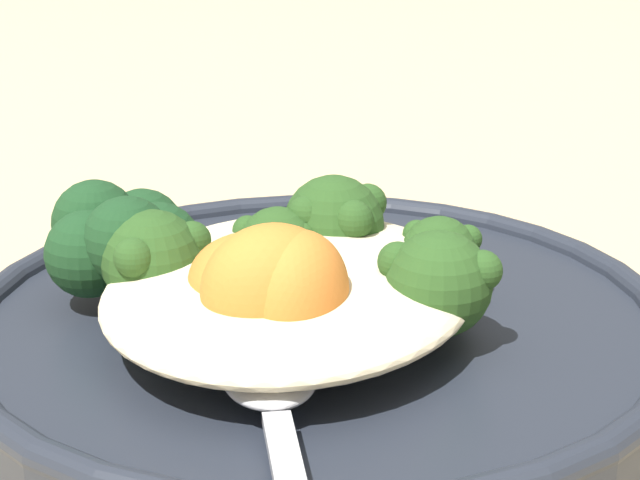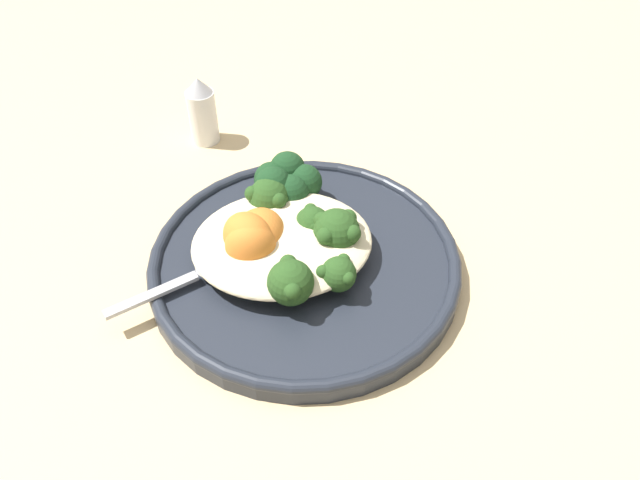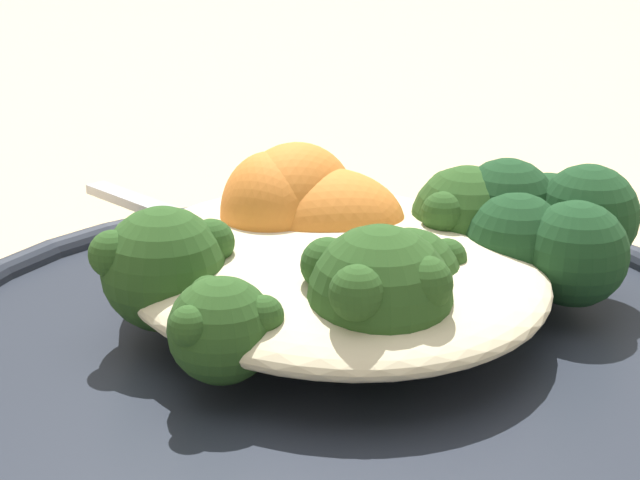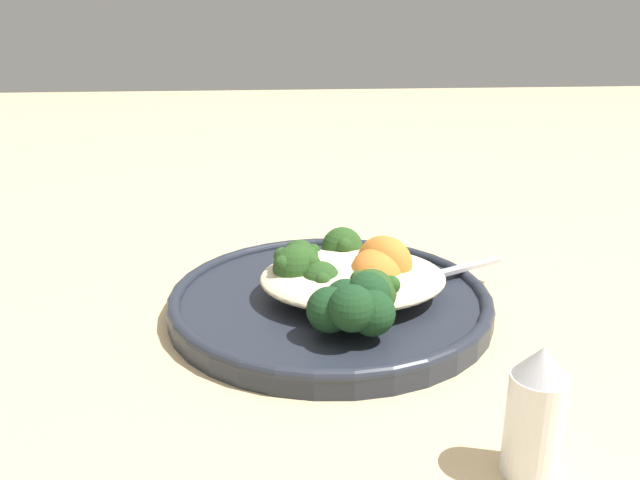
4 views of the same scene
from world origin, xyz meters
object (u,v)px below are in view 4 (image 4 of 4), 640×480
object	(u,v)px
sweet_potato_chunk_0	(382,260)
salt_shaker	(535,413)
sweet_potato_chunk_1	(377,270)
broccoli_stalk_1	(313,261)
quinoa_mound	(353,277)
broccoli_stalk_0	(345,252)
broccoli_stalk_3	(331,280)
broccoli_stalk_4	(369,290)
broccoli_stalk_2	(306,269)
spoon	(424,276)
plate	(330,299)
kale_tuft	(355,305)
sweet_potato_chunk_2	(386,263)

from	to	relation	value
sweet_potato_chunk_0	salt_shaker	world-z (taller)	salt_shaker
sweet_potato_chunk_1	broccoli_stalk_1	bearing A→B (deg)	-40.80
quinoa_mound	broccoli_stalk_0	bearing A→B (deg)	-90.46
sweet_potato_chunk_0	salt_shaker	distance (m)	0.23
broccoli_stalk_3	broccoli_stalk_4	size ratio (longest dim) A/B	0.71
quinoa_mound	broccoli_stalk_2	size ratio (longest dim) A/B	1.66
spoon	broccoli_stalk_1	bearing A→B (deg)	141.30
plate	kale_tuft	xyz separation A→B (m)	(-0.01, 0.08, 0.03)
broccoli_stalk_3	salt_shaker	xyz separation A→B (m)	(-0.09, 0.21, 0.00)
sweet_potato_chunk_0	sweet_potato_chunk_1	size ratio (longest dim) A/B	0.79
kale_tuft	spoon	world-z (taller)	kale_tuft
broccoli_stalk_2	salt_shaker	world-z (taller)	salt_shaker
broccoli_stalk_3	plate	bearing A→B (deg)	-134.99
broccoli_stalk_2	kale_tuft	world-z (taller)	same
sweet_potato_chunk_0	spoon	xyz separation A→B (m)	(-0.04, -0.00, -0.02)
broccoli_stalk_2	sweet_potato_chunk_0	distance (m)	0.07
broccoli_stalk_0	salt_shaker	bearing A→B (deg)	179.04
sweet_potato_chunk_2	spoon	xyz separation A→B (m)	(-0.04, -0.01, -0.02)
sweet_potato_chunk_0	kale_tuft	xyz separation A→B (m)	(0.04, 0.09, -0.00)
broccoli_stalk_2	broccoli_stalk_3	distance (m)	0.03
plate	quinoa_mound	world-z (taller)	quinoa_mound
broccoli_stalk_3	salt_shaker	bearing A→B (deg)	73.28
broccoli_stalk_0	broccoli_stalk_3	distance (m)	0.06
sweet_potato_chunk_0	kale_tuft	size ratio (longest dim) A/B	0.72
salt_shaker	broccoli_stalk_0	bearing A→B (deg)	-75.66
broccoli_stalk_0	sweet_potato_chunk_0	world-z (taller)	sweet_potato_chunk_0
broccoli_stalk_0	broccoli_stalk_1	distance (m)	0.03
broccoli_stalk_4	spoon	bearing A→B (deg)	135.24
broccoli_stalk_0	kale_tuft	world-z (taller)	kale_tuft
plate	salt_shaker	distance (m)	0.24
plate	quinoa_mound	xyz separation A→B (m)	(-0.02, 0.01, 0.02)
broccoli_stalk_4	kale_tuft	xyz separation A→B (m)	(0.02, 0.03, 0.00)
quinoa_mound	salt_shaker	size ratio (longest dim) A/B	2.01
broccoli_stalk_4	broccoli_stalk_2	bearing A→B (deg)	-131.11
quinoa_mound	kale_tuft	size ratio (longest dim) A/B	2.57
sweet_potato_chunk_2	broccoli_stalk_4	bearing A→B (deg)	62.96
quinoa_mound	sweet_potato_chunk_1	bearing A→B (deg)	170.43
broccoli_stalk_2	salt_shaker	bearing A→B (deg)	104.28
sweet_potato_chunk_0	sweet_potato_chunk_1	world-z (taller)	sweet_potato_chunk_0
broccoli_stalk_0	broccoli_stalk_2	world-z (taller)	broccoli_stalk_2
sweet_potato_chunk_0	kale_tuft	world-z (taller)	sweet_potato_chunk_0
kale_tuft	broccoli_stalk_0	bearing A→B (deg)	-94.99
broccoli_stalk_1	salt_shaker	distance (m)	0.28
sweet_potato_chunk_0	sweet_potato_chunk_2	xyz separation A→B (m)	(-0.00, 0.01, 0.00)
broccoli_stalk_0	sweet_potato_chunk_0	xyz separation A→B (m)	(-0.03, 0.04, 0.00)
quinoa_mound	broccoli_stalk_2	world-z (taller)	broccoli_stalk_2
sweet_potato_chunk_0	sweet_potato_chunk_1	distance (m)	0.02
plate	broccoli_stalk_2	size ratio (longest dim) A/B	2.91
broccoli_stalk_0	broccoli_stalk_1	bearing A→B (deg)	87.38
broccoli_stalk_4	salt_shaker	bearing A→B (deg)	21.73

